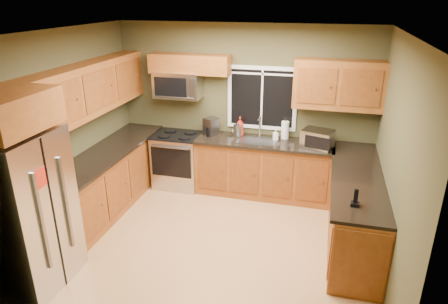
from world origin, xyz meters
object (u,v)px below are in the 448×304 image
at_px(coffee_maker, 211,127).
at_px(soap_bottle_b, 276,135).
at_px(refrigerator, 26,212).
at_px(soap_bottle_c, 236,130).
at_px(microwave, 178,85).
at_px(kettle, 237,130).
at_px(paper_towel_roll, 285,130).
at_px(range, 178,160).
at_px(soap_bottle_a, 240,127).
at_px(toaster_oven, 318,139).
at_px(cordless_phone, 355,201).

height_order(coffee_maker, soap_bottle_b, coffee_maker).
relative_size(refrigerator, soap_bottle_c, 12.00).
xyz_separation_m(microwave, kettle, (1.00, -0.03, -0.68)).
distance_m(refrigerator, paper_towel_roll, 3.86).
height_order(range, soap_bottle_b, soap_bottle_b).
distance_m(refrigerator, soap_bottle_a, 3.40).
height_order(range, coffee_maker, coffee_maker).
height_order(refrigerator, soap_bottle_c, refrigerator).
relative_size(coffee_maker, paper_towel_roll, 0.92).
height_order(toaster_oven, paper_towel_roll, paper_towel_roll).
bearing_deg(soap_bottle_b, soap_bottle_c, 170.24).
xyz_separation_m(range, soap_bottle_b, (1.62, 0.11, 0.56)).
height_order(range, soap_bottle_a, soap_bottle_a).
relative_size(toaster_oven, kettle, 2.17).
xyz_separation_m(coffee_maker, soap_bottle_a, (0.47, 0.08, 0.02)).
xyz_separation_m(microwave, soap_bottle_a, (1.03, 0.02, -0.63)).
bearing_deg(paper_towel_roll, toaster_oven, -28.99).
relative_size(paper_towel_roll, soap_bottle_b, 1.86).
xyz_separation_m(coffee_maker, soap_bottle_c, (0.39, 0.15, -0.06)).
height_order(coffee_maker, kettle, coffee_maker).
relative_size(toaster_oven, soap_bottle_b, 3.10).
distance_m(microwave, cordless_phone, 3.44).
distance_m(microwave, soap_bottle_c, 1.19).
bearing_deg(range, kettle, 6.31).
distance_m(refrigerator, range, 2.89).
height_order(refrigerator, soap_bottle_a, refrigerator).
bearing_deg(coffee_maker, soap_bottle_c, 21.49).
distance_m(refrigerator, soap_bottle_b, 3.70).
relative_size(paper_towel_roll, soap_bottle_c, 2.10).
distance_m(range, microwave, 1.27).
xyz_separation_m(range, microwave, (-0.00, 0.14, 1.26)).
xyz_separation_m(refrigerator, cordless_phone, (3.45, 0.98, 0.10)).
bearing_deg(paper_towel_roll, coffee_maker, -173.68).
xyz_separation_m(microwave, cordless_phone, (2.76, -1.92, -0.73)).
height_order(paper_towel_roll, soap_bottle_a, same).
height_order(soap_bottle_a, soap_bottle_c, soap_bottle_a).
bearing_deg(paper_towel_roll, soap_bottle_b, -144.72).
relative_size(coffee_maker, kettle, 1.20).
xyz_separation_m(range, soap_bottle_a, (1.03, 0.16, 0.63)).
bearing_deg(soap_bottle_c, paper_towel_roll, -1.41).
distance_m(coffee_maker, soap_bottle_a, 0.48).
distance_m(soap_bottle_a, soap_bottle_c, 0.14).
bearing_deg(refrigerator, soap_bottle_b, 51.31).
relative_size(refrigerator, soap_bottle_b, 10.66).
xyz_separation_m(kettle, soap_bottle_c, (-0.05, 0.12, -0.04)).
height_order(paper_towel_roll, soap_bottle_b, paper_towel_roll).
bearing_deg(soap_bottle_a, coffee_maker, -170.20).
bearing_deg(cordless_phone, microwave, 145.11).
xyz_separation_m(range, cordless_phone, (2.76, -1.79, 0.53)).
relative_size(toaster_oven, paper_towel_roll, 1.67).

